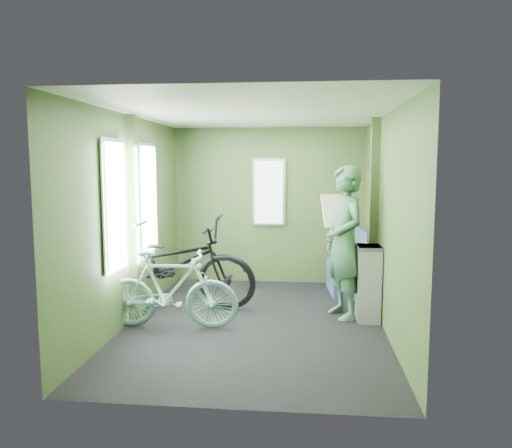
{
  "coord_description": "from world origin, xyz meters",
  "views": [
    {
      "loc": [
        0.56,
        -5.38,
        1.76
      ],
      "look_at": [
        0.0,
        0.1,
        1.1
      ],
      "focal_mm": 35.0,
      "sensor_mm": 36.0,
      "label": 1
    }
  ],
  "objects": [
    {
      "name": "bicycle_black",
      "position": [
        -1.08,
        0.49,
        0.0
      ],
      "size": [
        2.19,
        1.13,
        1.22
      ],
      "primitive_type": "imported",
      "rotation": [
        0.0,
        -0.18,
        1.47
      ],
      "color": "black",
      "rests_on": "ground"
    },
    {
      "name": "waste_box",
      "position": [
        1.26,
        0.22,
        0.43
      ],
      "size": [
        0.25,
        0.35,
        0.86
      ],
      "primitive_type": "cube",
      "color": "gray",
      "rests_on": "ground"
    },
    {
      "name": "bicycle_mint",
      "position": [
        -0.88,
        -0.32,
        0.0
      ],
      "size": [
        1.47,
        0.57,
        0.94
      ],
      "primitive_type": "imported",
      "rotation": [
        0.0,
        -0.17,
        1.58
      ],
      "color": "#7BBFB6",
      "rests_on": "ground"
    },
    {
      "name": "room",
      "position": [
        -0.04,
        0.04,
        1.44
      ],
      "size": [
        4.0,
        4.02,
        2.31
      ],
      "color": "black",
      "rests_on": "ground"
    },
    {
      "name": "passenger",
      "position": [
        0.99,
        0.32,
        0.88
      ],
      "size": [
        0.63,
        0.77,
        1.75
      ],
      "rotation": [
        0.0,
        0.0,
        -1.18
      ],
      "color": "#345F3E",
      "rests_on": "ground"
    },
    {
      "name": "bench_seat",
      "position": [
        1.14,
        1.45,
        0.26
      ],
      "size": [
        0.53,
        0.87,
        0.88
      ],
      "rotation": [
        0.0,
        0.0,
        0.08
      ],
      "color": "navy",
      "rests_on": "ground"
    }
  ]
}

